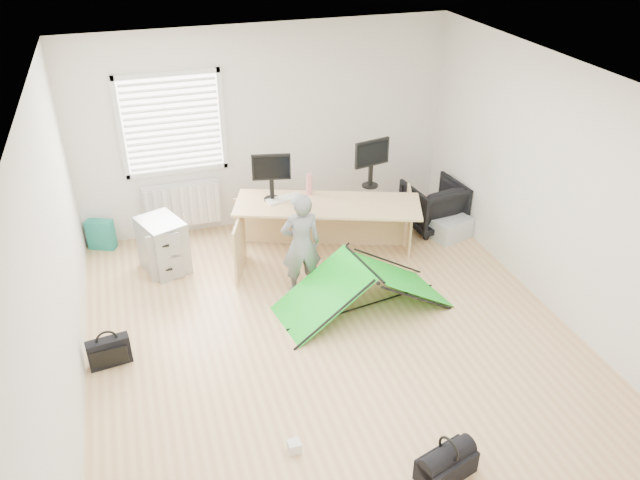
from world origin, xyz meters
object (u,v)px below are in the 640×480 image
object	(u,v)px
person	(301,244)
kite	(363,286)
thermos	(309,184)
monitor_left	(272,183)
filing_cabinet	(163,245)
desk	(327,231)
storage_crate	(451,228)
duffel_bag	(446,466)
laptop_bag	(109,352)
office_chair	(433,205)
monitor_right	(371,169)

from	to	relation	value
person	kite	xyz separation A→B (m)	(0.56, -0.53, -0.34)
thermos	monitor_left	bearing A→B (deg)	-178.54
filing_cabinet	person	world-z (taller)	person
filing_cabinet	monitor_left	world-z (taller)	monitor_left
monitor_left	thermos	bearing A→B (deg)	13.56
desk	person	xyz separation A→B (m)	(-0.52, -0.62, 0.25)
filing_cabinet	storage_crate	xyz separation A→B (m)	(3.74, -0.36, -0.20)
thermos	duffel_bag	size ratio (longest dim) A/B	0.56
monitor_left	laptop_bag	world-z (taller)	monitor_left
filing_cabinet	duffel_bag	distance (m)	4.27
office_chair	laptop_bag	size ratio (longest dim) A/B	1.77
thermos	laptop_bag	size ratio (longest dim) A/B	0.67
monitor_left	duffel_bag	xyz separation A→B (m)	(0.48, -3.80, -0.89)
office_chair	laptop_bag	distance (m)	4.63
desk	duffel_bag	world-z (taller)	desk
kite	laptop_bag	xyz separation A→B (m)	(-2.74, -0.12, -0.14)
monitor_right	kite	distance (m)	1.74
office_chair	storage_crate	bearing A→B (deg)	99.83
monitor_left	laptop_bag	size ratio (longest dim) A/B	1.13
desk	person	bearing A→B (deg)	-109.46
desk	filing_cabinet	bearing A→B (deg)	-169.53
desk	storage_crate	xyz separation A→B (m)	(1.75, -0.01, -0.24)
desk	thermos	distance (m)	0.63
laptop_bag	kite	bearing A→B (deg)	-5.40
monitor_left	kite	distance (m)	1.75
kite	storage_crate	xyz separation A→B (m)	(1.70, 1.14, -0.15)
person	thermos	bearing A→B (deg)	-108.80
thermos	office_chair	bearing A→B (deg)	0.64
monitor_right	storage_crate	world-z (taller)	monitor_right
office_chair	person	bearing A→B (deg)	17.77
filing_cabinet	person	size ratio (longest dim) A/B	0.53
desk	monitor_left	bearing A→B (deg)	174.04
monitor_right	person	bearing A→B (deg)	-154.72
monitor_right	kite	size ratio (longest dim) A/B	0.26
filing_cabinet	person	bearing A→B (deg)	-54.88
thermos	storage_crate	distance (m)	2.06
laptop_bag	filing_cabinet	bearing A→B (deg)	58.74
office_chair	filing_cabinet	bearing A→B (deg)	-6.34
office_chair	duffel_bag	xyz separation A→B (m)	(-1.79, -3.83, -0.23)
storage_crate	duffel_bag	distance (m)	3.96
monitor_left	duffel_bag	size ratio (longest dim) A/B	0.96
desk	laptop_bag	size ratio (longest dim) A/B	5.49
monitor_right	storage_crate	xyz separation A→B (m)	(1.07, -0.32, -0.86)
kite	thermos	bearing A→B (deg)	87.93
kite	duffel_bag	xyz separation A→B (m)	(-0.18, -2.34, -0.19)
desk	monitor_right	distance (m)	0.97
kite	duffel_bag	world-z (taller)	kite
monitor_left	kite	xyz separation A→B (m)	(0.66, -1.46, -0.70)
filing_cabinet	storage_crate	world-z (taller)	filing_cabinet
filing_cabinet	monitor_right	xyz separation A→B (m)	(2.67, -0.05, 0.67)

